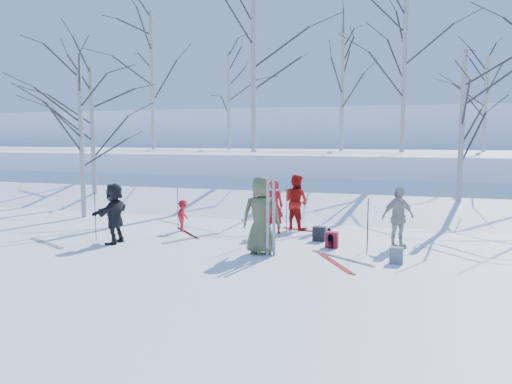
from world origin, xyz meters
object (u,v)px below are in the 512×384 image
(skier_red_north, at_px, (274,207))
(backpack_grey, at_px, (396,255))
(dog, at_px, (331,238))
(backpack_dark, at_px, (319,234))
(skier_cream_east, at_px, (398,217))
(backpack_red, at_px, (332,240))
(skier_grey_west, at_px, (114,213))
(skier_olive_center, at_px, (261,215))
(skier_redor_behind, at_px, (296,202))
(skier_red_seated, at_px, (183,215))

(skier_red_north, xyz_separation_m, backpack_grey, (3.66, -2.59, -0.62))
(dog, xyz_separation_m, backpack_dark, (-0.45, 0.74, -0.04))
(skier_cream_east, bearing_deg, backpack_red, 161.04)
(dog, height_order, backpack_dark, dog)
(skier_grey_west, xyz_separation_m, backpack_red, (5.69, 1.28, -0.61))
(backpack_red, bearing_deg, skier_grey_west, -167.29)
(skier_grey_west, height_order, backpack_grey, skier_grey_west)
(skier_olive_center, height_order, skier_red_north, skier_olive_center)
(skier_cream_east, distance_m, backpack_grey, 1.82)
(backpack_grey, bearing_deg, skier_red_north, 144.77)
(skier_redor_behind, relative_size, skier_cream_east, 1.07)
(dog, relative_size, backpack_red, 1.36)
(dog, bearing_deg, backpack_grey, 114.09)
(skier_red_seated, height_order, backpack_grey, skier_red_seated)
(skier_redor_behind, bearing_deg, skier_cream_east, 176.91)
(backpack_dark, bearing_deg, skier_olive_center, -118.72)
(skier_red_north, relative_size, backpack_grey, 4.26)
(skier_red_north, distance_m, backpack_grey, 4.53)
(dog, bearing_deg, skier_cream_east, 166.66)
(dog, bearing_deg, skier_red_north, -66.61)
(skier_red_north, xyz_separation_m, backpack_red, (1.99, -1.40, -0.60))
(skier_grey_west, bearing_deg, backpack_red, 99.51)
(skier_red_north, distance_m, skier_grey_west, 4.57)
(skier_red_seated, distance_m, backpack_grey, 6.72)
(skier_olive_center, height_order, skier_cream_east, skier_olive_center)
(skier_red_north, distance_m, skier_red_seated, 2.79)
(skier_redor_behind, height_order, skier_cream_east, skier_redor_behind)
(skier_cream_east, height_order, backpack_grey, skier_cream_east)
(skier_olive_center, relative_size, skier_red_north, 1.19)
(dog, bearing_deg, skier_olive_center, 7.55)
(skier_red_north, distance_m, backpack_dark, 1.76)
(skier_redor_behind, height_order, skier_grey_west, skier_redor_behind)
(skier_olive_center, relative_size, skier_red_seated, 1.99)
(skier_red_seated, xyz_separation_m, backpack_grey, (6.39, -2.06, -0.29))
(skier_olive_center, xyz_separation_m, dog, (1.51, 1.21, -0.72))
(skier_olive_center, height_order, dog, skier_olive_center)
(skier_red_seated, relative_size, backpack_grey, 2.55)
(backpack_red, height_order, backpack_grey, backpack_red)
(skier_red_north, bearing_deg, backpack_dark, 133.62)
(skier_red_north, xyz_separation_m, dog, (1.96, -1.40, -0.57))
(skier_grey_west, bearing_deg, skier_red_north, 122.75)
(skier_grey_west, height_order, backpack_red, skier_grey_west)
(backpack_grey, bearing_deg, skier_grey_west, -179.26)
(backpack_red, bearing_deg, skier_cream_east, 17.94)
(skier_red_north, distance_m, skier_cream_east, 3.71)
(skier_grey_west, bearing_deg, skier_red_seated, 152.40)
(skier_red_north, relative_size, skier_cream_east, 1.01)
(skier_olive_center, relative_size, dog, 3.37)
(backpack_dark, bearing_deg, dog, -58.87)
(skier_red_north, height_order, dog, skier_red_north)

